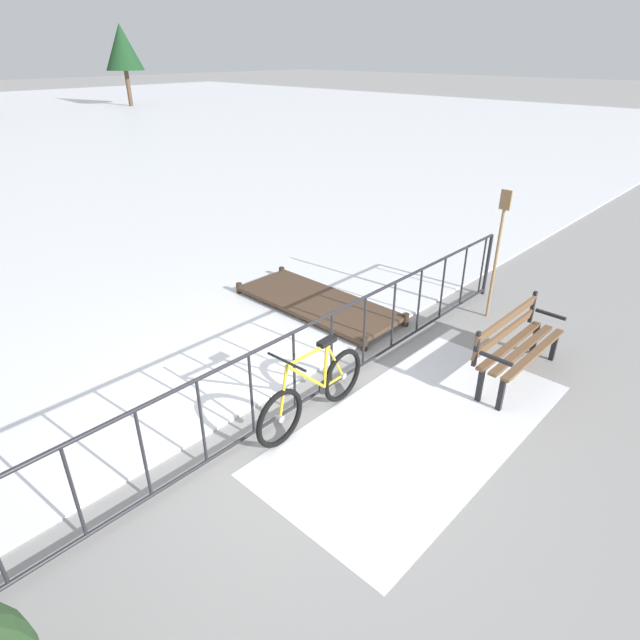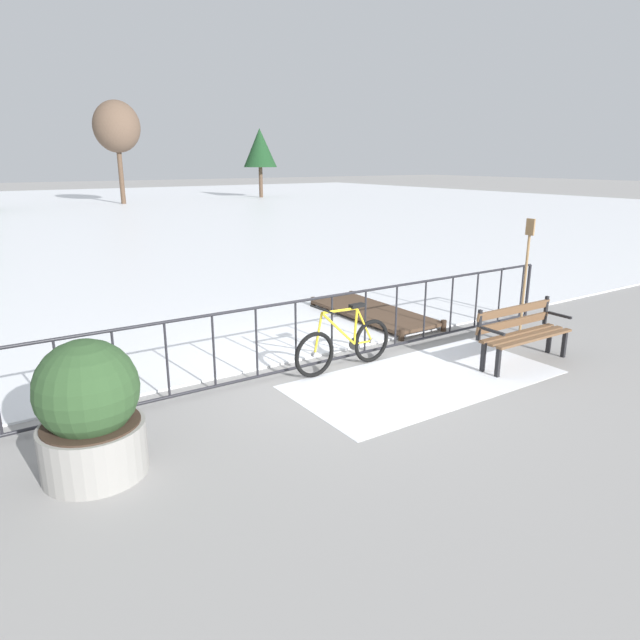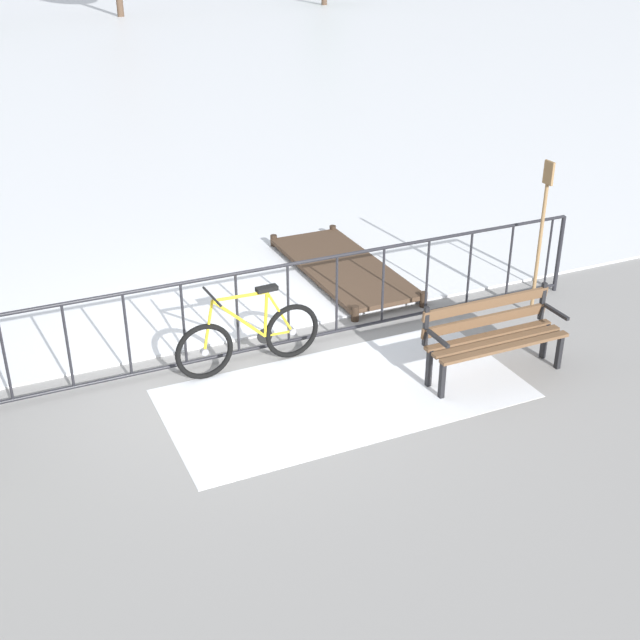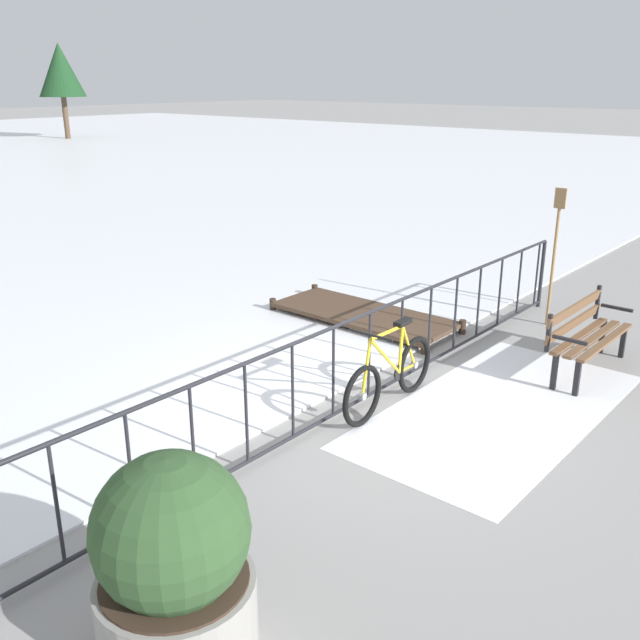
# 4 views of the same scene
# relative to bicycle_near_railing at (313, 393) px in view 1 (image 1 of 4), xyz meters

# --- Properties ---
(ground_plane) EXTENTS (160.00, 160.00, 0.00)m
(ground_plane) POSITION_rel_bicycle_near_railing_xyz_m (-0.04, 0.25, -0.37)
(ground_plane) COLOR gray
(snow_patch) EXTENTS (3.80, 1.88, 0.01)m
(snow_patch) POSITION_rel_bicycle_near_railing_xyz_m (0.71, -0.95, -0.36)
(snow_patch) COLOR white
(snow_patch) RESTS_ON ground
(railing_fence) EXTENTS (9.06, 0.06, 1.07)m
(railing_fence) POSITION_rel_bicycle_near_railing_xyz_m (-0.04, 0.25, 0.19)
(railing_fence) COLOR #232328
(railing_fence) RESTS_ON ground
(bicycle_near_railing) EXTENTS (1.71, 0.52, 0.97)m
(bicycle_near_railing) POSITION_rel_bicycle_near_railing_xyz_m (0.00, 0.00, 0.00)
(bicycle_near_railing) COLOR black
(bicycle_near_railing) RESTS_ON ground
(park_bench) EXTENTS (1.60, 0.49, 0.89)m
(park_bench) POSITION_rel_bicycle_near_railing_xyz_m (2.36, -1.22, 0.14)
(park_bench) COLOR brown
(park_bench) RESTS_ON ground
(oar_upright) EXTENTS (0.04, 0.16, 1.98)m
(oar_upright) POSITION_rel_bicycle_near_railing_xyz_m (3.73, -0.20, 0.77)
(oar_upright) COLOR #937047
(oar_upright) RESTS_ON ground
(wooden_dock) EXTENTS (1.10, 2.83, 0.20)m
(wooden_dock) POSITION_rel_bicycle_near_railing_xyz_m (2.09, 1.92, -0.25)
(wooden_dock) COLOR #4C3828
(wooden_dock) RESTS_ON ground
(tree_far_west) EXTENTS (2.61, 2.61, 5.29)m
(tree_far_west) POSITION_rel_bicycle_near_railing_xyz_m (17.02, 34.73, 3.43)
(tree_far_west) COLOR brown
(tree_far_west) RESTS_ON ground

